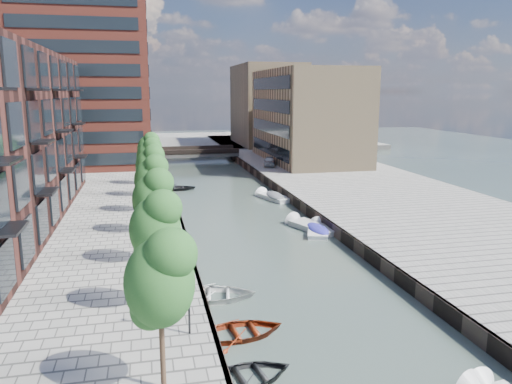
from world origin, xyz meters
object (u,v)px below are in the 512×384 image
object	(u,v)px
tree_1	(155,225)
car	(270,161)
motorboat_2	(308,227)
tree_4	(150,165)
tree_5	(149,155)
tree_2	(152,196)
tree_6	(148,148)
motorboat_4	(272,197)
sloop_4	(177,190)
bridge	(198,153)
tree_3	(151,178)
sloop_2	(241,336)
sloop_3	(214,299)
motorboat_3	(318,230)
tree_0	(159,277)
sloop_1	(247,380)

from	to	relation	value
tree_1	car	world-z (taller)	tree_1
motorboat_2	tree_4	bearing A→B (deg)	159.52
tree_5	tree_4	bearing A→B (deg)	-90.00
tree_4	tree_1	bearing A→B (deg)	-90.00
tree_2	tree_6	xyz separation A→B (m)	(0.00, 28.00, 0.00)
car	motorboat_4	bearing A→B (deg)	-87.69
motorboat_4	sloop_4	bearing A→B (deg)	143.73
bridge	motorboat_4	world-z (taller)	bridge
tree_3	motorboat_2	size ratio (longest dim) A/B	1.03
sloop_2	sloop_3	size ratio (longest dim) A/B	0.90
tree_6	motorboat_4	world-z (taller)	tree_6
tree_4	motorboat_3	bearing A→B (deg)	-24.87
tree_3	sloop_3	xyz separation A→B (m)	(3.18, -11.20, -5.31)
sloop_3	tree_6	bearing A→B (deg)	13.76
bridge	motorboat_2	size ratio (longest dim) A/B	2.26
tree_0	tree_6	size ratio (longest dim) A/B	1.00
sloop_4	motorboat_3	bearing A→B (deg)	-149.78
bridge	tree_6	xyz separation A→B (m)	(-8.50, -26.00, 3.92)
tree_4	sloop_4	distance (m)	16.12
sloop_1	motorboat_4	distance (m)	35.56
sloop_2	tree_4	bearing A→B (deg)	2.75
tree_5	motorboat_3	bearing A→B (deg)	-44.34
sloop_1	sloop_3	distance (m)	8.46
tree_0	sloop_3	world-z (taller)	tree_0
motorboat_4	car	world-z (taller)	car
tree_6	sloop_1	size ratio (longest dim) A/B	1.49
bridge	tree_1	bearing A→B (deg)	-97.93
tree_1	tree_4	world-z (taller)	same
tree_0	motorboat_4	xyz separation A→B (m)	(13.20, 35.52, -5.10)
tree_0	sloop_4	distance (m)	43.33
bridge	motorboat_3	bearing A→B (deg)	-83.68
sloop_3	bridge	bearing A→B (deg)	2.89
tree_0	tree_5	bearing A→B (deg)	90.00
tree_4	tree_5	xyz separation A→B (m)	(0.00, 7.00, 0.00)
tree_4	motorboat_4	size ratio (longest dim) A/B	1.09
tree_6	motorboat_2	size ratio (longest dim) A/B	1.03
sloop_2	tree_6	bearing A→B (deg)	-0.87
bridge	tree_6	distance (m)	27.63
tree_2	tree_1	bearing A→B (deg)	-90.00
tree_6	sloop_2	bearing A→B (deg)	-84.01
motorboat_2	motorboat_4	bearing A→B (deg)	90.25
tree_6	sloop_2	xyz separation A→B (m)	(3.87, -36.84, -5.31)
tree_3	sloop_4	bearing A→B (deg)	81.77
sloop_2	car	distance (m)	49.68
sloop_4	tree_5	bearing A→B (deg)	162.07
tree_5	tree_6	size ratio (longest dim) A/B	1.00
tree_5	car	xyz separation A→B (m)	(17.26, 17.98, -3.62)
tree_6	sloop_4	world-z (taller)	tree_6
motorboat_2	bridge	bearing A→B (deg)	96.04
sloop_1	sloop_3	xyz separation A→B (m)	(-0.20, 8.45, 0.00)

